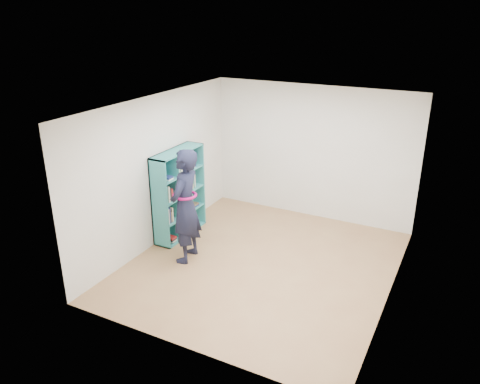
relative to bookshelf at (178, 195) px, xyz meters
The scene contains 9 objects.
floor 2.03m from the bookshelf, 10.36° to the right, with size 4.50×4.50×0.00m, color #966744.
ceiling 2.61m from the bookshelf, 10.36° to the right, with size 4.50×4.50×0.00m, color white.
wall_left 0.64m from the bookshelf, 115.17° to the right, with size 0.02×4.50×2.60m, color silver.
wall_right 3.89m from the bookshelf, ahead, with size 0.02×4.50×2.60m, color silver.
wall_back 2.71m from the bookshelf, 46.09° to the left, with size 4.00×0.02×2.60m, color silver.
wall_front 3.22m from the bookshelf, 54.55° to the right, with size 4.00×0.02×2.60m, color silver.
bookshelf is the anchor object (origin of this frame).
person 0.98m from the bookshelf, 48.14° to the right, with size 0.55×0.75×1.89m.
smartphone 0.87m from the bookshelf, 53.93° to the right, with size 0.03×0.11×0.13m.
Camera 1 is at (2.72, -6.08, 3.91)m, focal length 35.00 mm.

